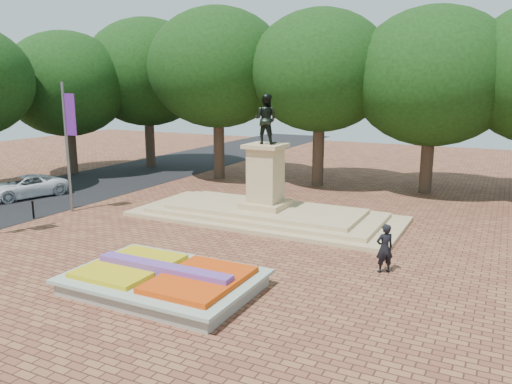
{
  "coord_description": "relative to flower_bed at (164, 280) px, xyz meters",
  "views": [
    {
      "loc": [
        10.96,
        -14.77,
        6.84
      ],
      "look_at": [
        1.24,
        4.45,
        2.2
      ],
      "focal_mm": 35.0,
      "sensor_mm": 36.0,
      "label": 1
    }
  ],
  "objects": [
    {
      "name": "asphalt_street",
      "position": [
        -16.03,
        7.0,
        -0.37
      ],
      "size": [
        9.0,
        90.0,
        0.02
      ],
      "primitive_type": "cube",
      "color": "black",
      "rests_on": "ground"
    },
    {
      "name": "monument",
      "position": [
        -1.03,
        10.0,
        0.5
      ],
      "size": [
        14.0,
        6.0,
        6.4
      ],
      "color": "tan",
      "rests_on": "ground"
    },
    {
      "name": "pedestrian",
      "position": [
        6.26,
        5.03,
        0.55
      ],
      "size": [
        0.81,
        0.78,
        1.86
      ],
      "primitive_type": "imported",
      "rotation": [
        0.0,
        0.0,
        3.84
      ],
      "color": "black",
      "rests_on": "ground"
    },
    {
      "name": "tree_row_back",
      "position": [
        1.31,
        20.0,
        6.29
      ],
      "size": [
        44.8,
        8.8,
        10.43
      ],
      "color": "#35261D",
      "rests_on": "ground"
    },
    {
      "name": "van",
      "position": [
        -16.43,
        7.67,
        0.3
      ],
      "size": [
        3.58,
        5.34,
        1.36
      ],
      "primitive_type": "imported",
      "rotation": [
        0.0,
        0.0,
        -0.29
      ],
      "color": "white",
      "rests_on": "ground"
    },
    {
      "name": "ground",
      "position": [
        -1.03,
        2.0,
        -0.38
      ],
      "size": [
        90.0,
        90.0,
        0.0
      ],
      "primitive_type": "plane",
      "color": "brown",
      "rests_on": "ground"
    },
    {
      "name": "flower_bed",
      "position": [
        0.0,
        0.0,
        0.0
      ],
      "size": [
        6.3,
        4.3,
        0.91
      ],
      "color": "gray",
      "rests_on": "ground"
    }
  ]
}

